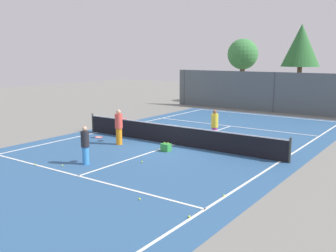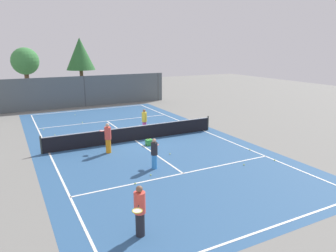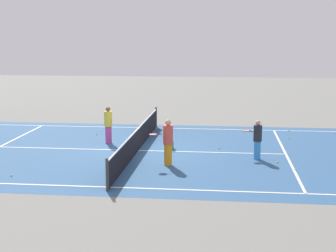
{
  "view_description": "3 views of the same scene",
  "coord_description": "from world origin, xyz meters",
  "px_view_note": "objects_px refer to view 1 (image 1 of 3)",
  "views": [
    {
      "loc": [
        10.81,
        -15.79,
        4.48
      ],
      "look_at": [
        1.03,
        -2.01,
        1.38
      ],
      "focal_mm": 41.14,
      "sensor_mm": 36.0,
      "label": 1
    },
    {
      "loc": [
        -7.43,
        -18.99,
        6.15
      ],
      "look_at": [
        1.47,
        -1.97,
        1.28
      ],
      "focal_mm": 33.61,
      "sensor_mm": 36.0,
      "label": 2
    },
    {
      "loc": [
        -21.47,
        -3.74,
        5.03
      ],
      "look_at": [
        0.62,
        -1.26,
        1.02
      ],
      "focal_mm": 54.13,
      "sensor_mm": 36.0,
      "label": 3
    }
  ],
  "objects_px": {
    "tennis_ball_1": "(160,119)",
    "tennis_ball_10": "(35,165)",
    "tennis_ball_8": "(206,122)",
    "player_0": "(215,126)",
    "tennis_ball_6": "(142,162)",
    "tennis_ball_2": "(62,166)",
    "player_2": "(119,127)",
    "tennis_ball_0": "(256,143)",
    "tennis_ball_9": "(230,116)",
    "tennis_ball_4": "(150,124)",
    "tennis_ball_3": "(224,196)",
    "ball_crate": "(166,147)",
    "tennis_ball_5": "(189,217)",
    "tennis_ball_7": "(140,199)",
    "player_3": "(86,145)"
  },
  "relations": [
    {
      "from": "tennis_ball_6",
      "to": "ball_crate",
      "type": "bearing_deg",
      "value": 98.57
    },
    {
      "from": "ball_crate",
      "to": "tennis_ball_10",
      "type": "xyz_separation_m",
      "value": [
        -3.01,
        -5.1,
        -0.15
      ]
    },
    {
      "from": "player_2",
      "to": "tennis_ball_7",
      "type": "height_order",
      "value": "player_2"
    },
    {
      "from": "tennis_ball_0",
      "to": "tennis_ball_8",
      "type": "relative_size",
      "value": 1.0
    },
    {
      "from": "tennis_ball_2",
      "to": "tennis_ball_5",
      "type": "xyz_separation_m",
      "value": [
        6.96,
        -1.29,
        0.0
      ]
    },
    {
      "from": "tennis_ball_7",
      "to": "tennis_ball_8",
      "type": "relative_size",
      "value": 1.0
    },
    {
      "from": "tennis_ball_2",
      "to": "tennis_ball_9",
      "type": "distance_m",
      "value": 16.0
    },
    {
      "from": "player_0",
      "to": "tennis_ball_6",
      "type": "relative_size",
      "value": 26.2
    },
    {
      "from": "ball_crate",
      "to": "tennis_ball_6",
      "type": "xyz_separation_m",
      "value": [
        0.33,
        -2.21,
        -0.15
      ]
    },
    {
      "from": "tennis_ball_10",
      "to": "tennis_ball_5",
      "type": "bearing_deg",
      "value": -5.22
    },
    {
      "from": "player_3",
      "to": "tennis_ball_7",
      "type": "bearing_deg",
      "value": -22.63
    },
    {
      "from": "ball_crate",
      "to": "tennis_ball_3",
      "type": "bearing_deg",
      "value": -37.0
    },
    {
      "from": "tennis_ball_6",
      "to": "player_3",
      "type": "bearing_deg",
      "value": -138.15
    },
    {
      "from": "player_2",
      "to": "ball_crate",
      "type": "relative_size",
      "value": 4.24
    },
    {
      "from": "tennis_ball_7",
      "to": "tennis_ball_9",
      "type": "distance_m",
      "value": 17.87
    },
    {
      "from": "tennis_ball_3",
      "to": "tennis_ball_9",
      "type": "height_order",
      "value": "same"
    },
    {
      "from": "tennis_ball_0",
      "to": "tennis_ball_8",
      "type": "height_order",
      "value": "same"
    },
    {
      "from": "tennis_ball_6",
      "to": "tennis_ball_4",
      "type": "bearing_deg",
      "value": 125.99
    },
    {
      "from": "tennis_ball_1",
      "to": "tennis_ball_5",
      "type": "height_order",
      "value": "same"
    },
    {
      "from": "tennis_ball_0",
      "to": "tennis_ball_6",
      "type": "relative_size",
      "value": 1.0
    },
    {
      "from": "player_2",
      "to": "ball_crate",
      "type": "height_order",
      "value": "player_2"
    },
    {
      "from": "player_2",
      "to": "tennis_ball_3",
      "type": "bearing_deg",
      "value": -24.47
    },
    {
      "from": "tennis_ball_2",
      "to": "tennis_ball_8",
      "type": "distance_m",
      "value": 12.64
    },
    {
      "from": "player_2",
      "to": "tennis_ball_6",
      "type": "height_order",
      "value": "player_2"
    },
    {
      "from": "tennis_ball_6",
      "to": "player_0",
      "type": "bearing_deg",
      "value": 83.01
    },
    {
      "from": "player_2",
      "to": "player_3",
      "type": "bearing_deg",
      "value": -68.78
    },
    {
      "from": "tennis_ball_8",
      "to": "tennis_ball_10",
      "type": "height_order",
      "value": "same"
    },
    {
      "from": "tennis_ball_4",
      "to": "tennis_ball_10",
      "type": "xyz_separation_m",
      "value": [
        2.02,
        -10.28,
        0.0
      ]
    },
    {
      "from": "tennis_ball_8",
      "to": "player_3",
      "type": "bearing_deg",
      "value": -85.0
    },
    {
      "from": "player_0",
      "to": "player_2",
      "type": "bearing_deg",
      "value": -139.18
    },
    {
      "from": "tennis_ball_4",
      "to": "player_2",
      "type": "bearing_deg",
      "value": -67.29
    },
    {
      "from": "player_0",
      "to": "tennis_ball_4",
      "type": "distance_m",
      "value": 6.45
    },
    {
      "from": "tennis_ball_0",
      "to": "tennis_ball_2",
      "type": "height_order",
      "value": "same"
    },
    {
      "from": "player_3",
      "to": "ball_crate",
      "type": "height_order",
      "value": "player_3"
    },
    {
      "from": "tennis_ball_0",
      "to": "player_3",
      "type": "bearing_deg",
      "value": -118.47
    },
    {
      "from": "tennis_ball_9",
      "to": "tennis_ball_10",
      "type": "relative_size",
      "value": 1.0
    },
    {
      "from": "player_3",
      "to": "tennis_ball_10",
      "type": "bearing_deg",
      "value": -140.32
    },
    {
      "from": "tennis_ball_1",
      "to": "tennis_ball_10",
      "type": "height_order",
      "value": "same"
    },
    {
      "from": "tennis_ball_2",
      "to": "tennis_ball_4",
      "type": "distance_m",
      "value": 10.2
    },
    {
      "from": "tennis_ball_8",
      "to": "tennis_ball_5",
      "type": "bearing_deg",
      "value": -61.9
    },
    {
      "from": "tennis_ball_1",
      "to": "tennis_ball_4",
      "type": "relative_size",
      "value": 1.0
    },
    {
      "from": "tennis_ball_5",
      "to": "tennis_ball_10",
      "type": "bearing_deg",
      "value": 174.78
    },
    {
      "from": "player_3",
      "to": "tennis_ball_0",
      "type": "distance_m",
      "value": 8.93
    },
    {
      "from": "player_2",
      "to": "tennis_ball_0",
      "type": "height_order",
      "value": "player_2"
    },
    {
      "from": "tennis_ball_0",
      "to": "tennis_ball_3",
      "type": "height_order",
      "value": "same"
    },
    {
      "from": "tennis_ball_8",
      "to": "player_0",
      "type": "bearing_deg",
      "value": -56.23
    },
    {
      "from": "tennis_ball_2",
      "to": "tennis_ball_6",
      "type": "height_order",
      "value": "same"
    },
    {
      "from": "tennis_ball_7",
      "to": "tennis_ball_10",
      "type": "bearing_deg",
      "value": 175.26
    },
    {
      "from": "ball_crate",
      "to": "tennis_ball_7",
      "type": "distance_m",
      "value": 6.36
    },
    {
      "from": "player_2",
      "to": "player_0",
      "type": "bearing_deg",
      "value": 40.82
    }
  ]
}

